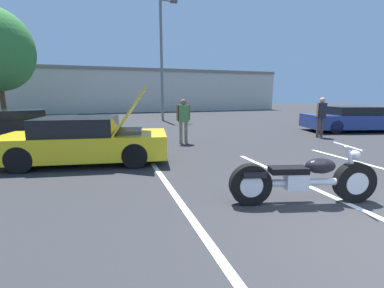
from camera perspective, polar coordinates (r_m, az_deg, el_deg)
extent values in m
cube|color=white|center=(4.66, -3.40, -11.78)|extent=(0.12, 4.79, 0.01)
cube|color=white|center=(5.89, 22.60, -7.70)|extent=(0.12, 4.79, 0.01)
cube|color=beige|center=(28.73, -12.53, 11.51)|extent=(32.00, 4.00, 4.40)
cube|color=slate|center=(28.83, -12.71, 15.58)|extent=(32.00, 4.20, 0.30)
cylinder|color=slate|center=(18.26, -6.78, 17.73)|extent=(0.18, 0.18, 7.95)
cylinder|color=slate|center=(19.19, -5.57, 29.14)|extent=(0.90, 0.10, 0.10)
cube|color=#4C4C51|center=(19.30, -4.08, 29.06)|extent=(0.44, 0.28, 0.16)
cylinder|color=brown|center=(22.27, -36.46, 7.69)|extent=(0.32, 0.32, 2.70)
cylinder|color=black|center=(5.17, 32.37, -7.18)|extent=(0.71, 0.33, 0.69)
cylinder|color=black|center=(4.38, 12.82, -8.79)|extent=(0.71, 0.33, 0.69)
cylinder|color=silver|center=(5.17, 32.37, -7.18)|extent=(0.41, 0.26, 0.38)
cylinder|color=silver|center=(4.38, 12.82, -8.79)|extent=(0.41, 0.26, 0.38)
cylinder|color=silver|center=(4.70, 23.45, -7.83)|extent=(1.50, 0.51, 0.12)
cube|color=silver|center=(4.63, 22.00, -7.48)|extent=(0.41, 0.32, 0.28)
ellipsoid|color=black|center=(4.75, 26.60, -4.37)|extent=(0.56, 0.40, 0.26)
cube|color=black|center=(4.52, 20.62, -5.43)|extent=(0.66, 0.41, 0.10)
cube|color=black|center=(4.33, 13.50, -6.39)|extent=(0.42, 0.31, 0.10)
cylinder|color=silver|center=(5.04, 31.92, -3.75)|extent=(0.32, 0.15, 0.63)
cylinder|color=silver|center=(4.92, 31.25, -0.49)|extent=(0.22, 0.69, 0.04)
sphere|color=silver|center=(5.03, 32.51, -2.03)|extent=(0.16, 0.16, 0.16)
cylinder|color=silver|center=(4.65, 18.30, -8.45)|extent=(1.15, 0.39, 0.09)
cube|color=yellow|center=(7.40, -22.43, -0.21)|extent=(4.44, 2.41, 0.60)
cube|color=black|center=(7.37, -24.00, 3.74)|extent=(2.13, 1.85, 0.44)
cylinder|color=black|center=(6.50, -12.61, -2.52)|extent=(0.66, 0.32, 0.63)
cylinder|color=black|center=(7.97, -11.96, -0.03)|extent=(0.66, 0.32, 0.63)
cylinder|color=black|center=(7.17, -33.92, -2.90)|extent=(0.66, 0.32, 0.63)
cylinder|color=black|center=(8.52, -29.75, -0.54)|extent=(0.66, 0.32, 0.63)
cube|color=yellow|center=(7.10, -13.44, 7.26)|extent=(1.13, 1.71, 1.23)
cube|color=#4C4C51|center=(7.17, -13.56, 2.11)|extent=(0.75, 1.03, 0.28)
cube|color=navy|center=(15.09, 32.19, 4.34)|extent=(4.94, 3.00, 0.65)
cube|color=black|center=(14.94, 31.82, 6.35)|extent=(2.44, 2.17, 0.39)
cylinder|color=black|center=(16.63, 34.44, 3.94)|extent=(0.67, 0.38, 0.64)
cylinder|color=black|center=(13.61, 29.28, 3.31)|extent=(0.67, 0.38, 0.64)
cylinder|color=black|center=(15.02, 25.83, 4.21)|extent=(0.67, 0.38, 0.64)
cube|color=black|center=(12.88, -33.67, 3.37)|extent=(4.97, 3.11, 0.64)
cube|color=black|center=(12.84, -34.73, 5.47)|extent=(2.47, 2.23, 0.35)
cylinder|color=black|center=(12.16, -26.75, 2.90)|extent=(0.72, 0.40, 0.69)
cylinder|color=black|center=(13.84, -27.76, 3.66)|extent=(0.72, 0.40, 0.69)
cylinder|color=brown|center=(12.12, 26.21, 3.23)|extent=(0.12, 0.12, 0.81)
cylinder|color=brown|center=(12.26, 26.87, 3.25)|extent=(0.12, 0.12, 0.81)
cube|color=#26262D|center=(12.12, 26.84, 6.65)|extent=(0.36, 0.20, 0.64)
cylinder|color=tan|center=(11.97, 26.10, 6.82)|extent=(0.08, 0.08, 0.58)
cylinder|color=tan|center=(12.28, 27.58, 6.78)|extent=(0.08, 0.08, 0.58)
sphere|color=tan|center=(12.11, 27.01, 8.69)|extent=(0.22, 0.22, 0.22)
cylinder|color=gray|center=(9.52, -2.48, 2.46)|extent=(0.12, 0.12, 0.79)
cylinder|color=gray|center=(9.57, -1.33, 2.52)|extent=(0.12, 0.12, 0.79)
cube|color=#4C7F47|center=(9.46, -1.93, 6.75)|extent=(0.36, 0.20, 0.63)
cylinder|color=brown|center=(9.40, -3.23, 6.90)|extent=(0.08, 0.08, 0.57)
cylinder|color=brown|center=(9.53, -0.66, 6.98)|extent=(0.08, 0.08, 0.57)
sphere|color=brown|center=(9.44, -1.95, 9.30)|extent=(0.21, 0.21, 0.21)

